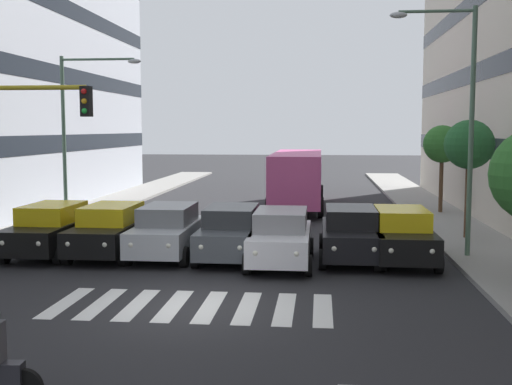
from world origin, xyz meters
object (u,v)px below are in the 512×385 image
car_4 (167,231)px  street_tree_1 (469,145)px  bus_behind_traffic (298,174)px  street_tree_2 (442,145)px  street_lamp_left (459,108)px  car_3 (231,232)px  car_5 (110,230)px  car_6 (51,229)px  car_2 (281,237)px  car_1 (351,233)px  street_lamp_right (77,121)px  car_0 (402,235)px

car_4 → street_tree_1: 11.70m
bus_behind_traffic → street_tree_2: size_ratio=2.44×
bus_behind_traffic → street_lamp_left: street_lamp_left is taller
street_tree_2 → car_3: bearing=52.7°
car_5 → car_6: same height
car_5 → street_lamp_left: 12.12m
car_2 → car_6: (7.84, -0.79, 0.00)m
car_1 → car_5: same height
car_2 → car_6: size_ratio=1.00×
car_2 → car_3: same height
car_3 → street_tree_1: bearing=-153.8°
street_lamp_right → car_1: bearing=153.4°
street_tree_1 → car_3: bearing=26.2°
car_4 → street_lamp_left: size_ratio=0.56×
car_3 → bus_behind_traffic: 13.77m
bus_behind_traffic → street_tree_2: (-7.17, 2.00, 1.63)m
car_2 → car_4: (3.85, -0.87, 0.00)m
car_1 → street_tree_2: 12.78m
car_5 → bus_behind_traffic: bus_behind_traffic is taller
car_3 → street_tree_2: street_tree_2 is taller
street_tree_1 → bus_behind_traffic: bearing=-54.4°
car_3 → street_tree_1: (-8.46, -4.17, 2.76)m
car_3 → bus_behind_traffic: bearing=-97.0°
car_1 → car_6: bearing=0.6°
car_3 → street_tree_1: street_tree_1 is taller
car_0 → car_6: size_ratio=1.00×
car_3 → car_4: size_ratio=1.00×
car_5 → street_lamp_right: (3.33, -5.75, 3.72)m
car_1 → street_lamp_right: bearing=-26.6°
car_4 → street_tree_2: (-11.02, -11.51, 2.61)m
car_1 → street_tree_1: bearing=-138.6°
car_3 → car_6: bearing=-0.4°
car_6 → street_lamp_right: bearing=-77.6°
car_2 → street_tree_2: size_ratio=1.03×
car_6 → car_3: bearing=179.6°
car_2 → bus_behind_traffic: (0.00, -14.38, 0.97)m
street_tree_1 → car_4: bearing=20.9°
car_4 → street_tree_1: bearing=-159.1°
car_1 → street_tree_2: bearing=-113.4°
car_4 → street_tree_1: street_tree_1 is taller
car_0 → street_tree_1: size_ratio=1.00×
car_4 → bus_behind_traffic: bearing=-105.9°
car_2 → street_tree_2: 14.54m
car_5 → car_6: size_ratio=1.00×
car_6 → street_tree_1: bearing=-164.2°
car_3 → car_4: (2.16, -0.12, 0.00)m
car_2 → car_4: size_ratio=1.00×
car_4 → street_lamp_right: 8.60m
car_3 → car_5: same height
car_4 → street_tree_2: street_tree_2 is taller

